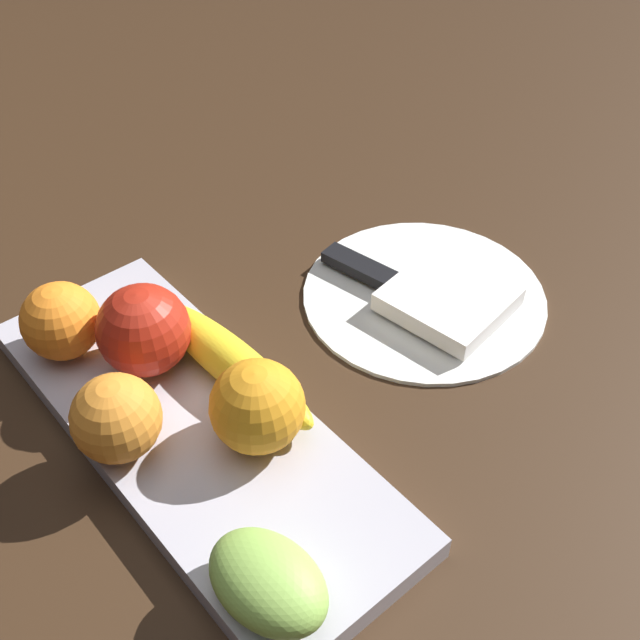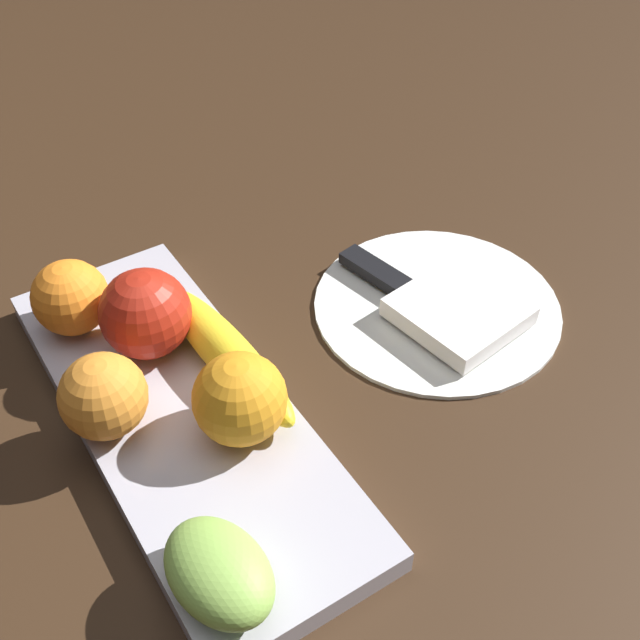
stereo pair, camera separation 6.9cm
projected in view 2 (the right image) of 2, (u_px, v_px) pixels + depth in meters
The scene contains 11 objects.
ground_plane at pixel (202, 433), 0.67m from camera, with size 2.40×2.40×0.00m, color #342113.
fruit_tray at pixel (183, 416), 0.67m from camera, with size 0.43×0.16×0.02m, color #B4B1BE.
apple at pixel (148, 312), 0.68m from camera, with size 0.08×0.08×0.08m, color #AD2313.
banana at pixel (227, 353), 0.68m from camera, with size 0.20×0.04×0.04m, color yellow.
orange_near_apple at pixel (240, 399), 0.61m from camera, with size 0.08×0.08×0.08m, color orange.
orange_near_banana at pixel (103, 396), 0.62m from camera, with size 0.07×0.07×0.07m, color orange.
orange_center at pixel (71, 297), 0.71m from camera, with size 0.07×0.07×0.07m, color orange.
grape_bunch at pixel (219, 572), 0.52m from camera, with size 0.09×0.06×0.04m, color #8DBD4F.
dinner_plate at pixel (437, 304), 0.78m from camera, with size 0.24×0.24×0.01m, color white.
folded_napkin at pixel (459, 311), 0.75m from camera, with size 0.11×0.10×0.02m, color white.
knife at pixel (390, 281), 0.79m from camera, with size 0.18×0.06×0.01m.
Camera 2 is at (0.41, -0.14, 0.53)m, focal length 44.25 mm.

